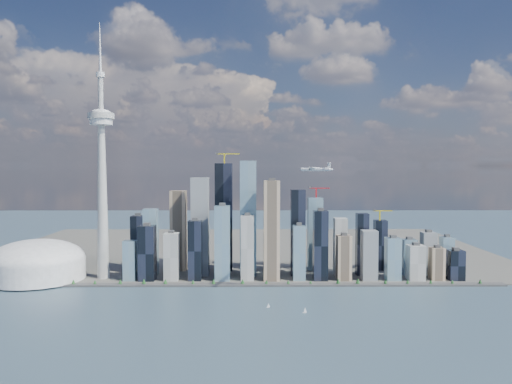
{
  "coord_description": "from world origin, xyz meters",
  "views": [
    {
      "loc": [
        27.29,
        -769.52,
        247.89
      ],
      "look_at": [
        33.08,
        260.0,
        193.94
      ],
      "focal_mm": 35.0,
      "sensor_mm": 36.0,
      "label": 1
    }
  ],
  "objects_px": {
    "sailboat_west": "(268,306)",
    "sailboat_east": "(305,311)",
    "dome_stadium": "(37,262)",
    "needle_tower": "(102,171)",
    "airplane": "(316,169)"
  },
  "relations": [
    {
      "from": "sailboat_west",
      "to": "sailboat_east",
      "type": "height_order",
      "value": "sailboat_east"
    },
    {
      "from": "dome_stadium",
      "to": "sailboat_east",
      "type": "distance_m",
      "value": 605.75
    },
    {
      "from": "airplane",
      "to": "sailboat_west",
      "type": "distance_m",
      "value": 259.6
    },
    {
      "from": "dome_stadium",
      "to": "sailboat_west",
      "type": "relative_size",
      "value": 23.09
    },
    {
      "from": "needle_tower",
      "to": "sailboat_east",
      "type": "bearing_deg",
      "value": -31.23
    },
    {
      "from": "needle_tower",
      "to": "sailboat_west",
      "type": "distance_m",
      "value": 476.68
    },
    {
      "from": "airplane",
      "to": "needle_tower",
      "type": "bearing_deg",
      "value": 178.58
    },
    {
      "from": "dome_stadium",
      "to": "sailboat_west",
      "type": "bearing_deg",
      "value": -22.91
    },
    {
      "from": "dome_stadium",
      "to": "airplane",
      "type": "bearing_deg",
      "value": -15.51
    },
    {
      "from": "dome_stadium",
      "to": "sailboat_east",
      "type": "xyz_separation_m",
      "value": [
        554.43,
        -241.32,
        -36.15
      ]
    },
    {
      "from": "needle_tower",
      "to": "airplane",
      "type": "distance_m",
      "value": 473.85
    },
    {
      "from": "dome_stadium",
      "to": "sailboat_west",
      "type": "height_order",
      "value": "dome_stadium"
    },
    {
      "from": "sailboat_west",
      "to": "sailboat_east",
      "type": "distance_m",
      "value": 68.97
    },
    {
      "from": "sailboat_west",
      "to": "dome_stadium",
      "type": "bearing_deg",
      "value": 153.11
    },
    {
      "from": "needle_tower",
      "to": "sailboat_west",
      "type": "relative_size",
      "value": 63.55
    }
  ]
}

